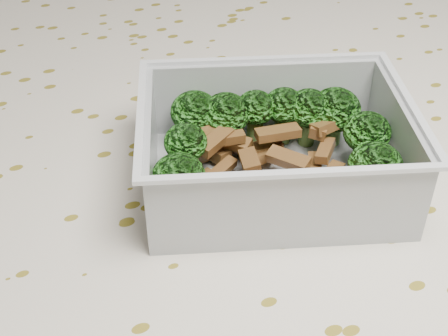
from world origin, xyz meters
name	(u,v)px	position (x,y,z in m)	size (l,w,h in m)	color
dining_table	(212,288)	(0.00, 0.00, 0.67)	(1.40, 0.90, 0.75)	brown
tablecloth	(211,238)	(0.00, 0.00, 0.72)	(1.46, 0.96, 0.19)	beige
lunch_container	(274,158)	(0.04, -0.01, 0.78)	(0.20, 0.18, 0.06)	silver
broccoli_florets	(275,129)	(0.05, 0.01, 0.79)	(0.15, 0.13, 0.04)	#608C3F
meat_pile	(260,149)	(0.04, 0.01, 0.77)	(0.11, 0.08, 0.03)	brown
sausage	(289,194)	(0.03, -0.04, 0.78)	(0.13, 0.07, 0.02)	#B6502C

